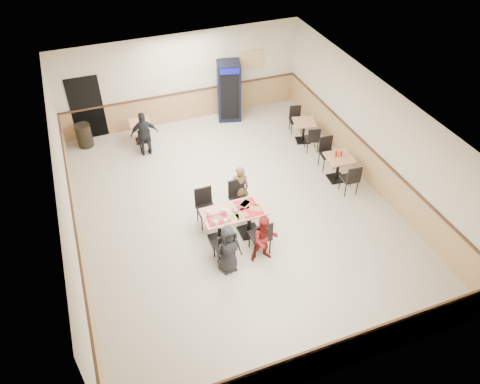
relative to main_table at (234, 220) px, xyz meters
name	(u,v)px	position (x,y,z in m)	size (l,w,h in m)	color
ground	(236,210)	(0.37, 0.90, -0.56)	(10.00, 10.00, 0.00)	beige
room_shell	(261,131)	(2.14, 3.45, 0.02)	(10.00, 10.00, 10.00)	silver
main_table	(234,220)	(0.00, 0.00, 0.00)	(1.57, 0.79, 0.84)	black
main_chairs	(232,221)	(-0.06, 0.00, -0.03)	(1.40, 1.84, 1.06)	black
diner_woman_left	(228,249)	(-0.50, -0.95, 0.09)	(0.63, 0.41, 1.29)	black
diner_woman_right	(265,239)	(0.40, -0.95, 0.09)	(0.63, 0.49, 1.30)	maroon
diner_man_opposite	(240,188)	(0.50, 0.95, 0.12)	(0.50, 0.33, 1.36)	brown
lone_diner	(145,134)	(-1.29, 4.32, 0.16)	(0.84, 0.35, 1.44)	black
tabletop_clutter	(235,212)	(0.01, -0.06, 0.31)	(1.37, 0.69, 0.12)	#B20B1E
side_table_near	(338,165)	(3.55, 1.15, -0.05)	(0.77, 0.77, 0.77)	black
side_table_near_chair_south	(350,178)	(3.55, 0.53, -0.07)	(0.45, 0.45, 0.97)	black
side_table_near_chair_north	(328,153)	(3.55, 1.76, -0.07)	(0.45, 0.45, 0.97)	black
side_table_far	(304,128)	(3.53, 3.27, -0.09)	(0.81, 0.81, 0.71)	black
side_table_far_chair_south	(312,138)	(3.53, 2.70, -0.11)	(0.42, 0.42, 0.90)	black
side_table_far_chair_north	(296,120)	(3.53, 3.84, -0.11)	(0.42, 0.42, 0.90)	black
condiment_caddy	(338,154)	(3.52, 1.20, 0.30)	(0.23, 0.06, 0.20)	red
back_table	(141,129)	(-1.29, 5.10, -0.10)	(0.68, 0.68, 0.68)	black
back_table_chair_lone	(144,138)	(-1.29, 4.55, -0.12)	(0.40, 0.40, 0.87)	black
pepsi_cooler	(229,91)	(1.82, 5.49, 0.44)	(0.92, 0.92, 2.00)	black
trash_bin	(84,135)	(-3.01, 5.45, -0.18)	(0.48, 0.48, 0.75)	black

